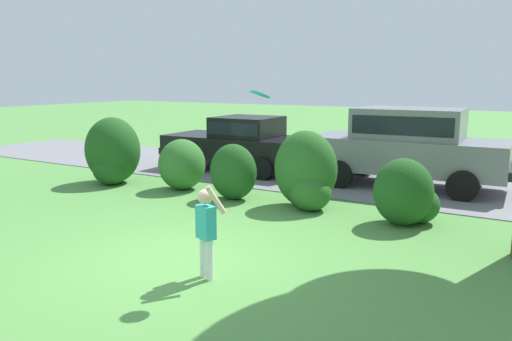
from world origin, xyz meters
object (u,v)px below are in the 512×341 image
(child_thrower, at_px, (206,226))
(parked_sedan, at_px, (241,141))
(frisbee, at_px, (259,94))
(parked_suv, at_px, (408,143))

(child_thrower, bearing_deg, parked_sedan, 118.89)
(child_thrower, distance_m, frisbee, 1.84)
(parked_suv, relative_size, child_thrower, 3.70)
(parked_sedan, xyz_separation_m, child_thrower, (3.83, -6.95, -0.13))
(parked_sedan, bearing_deg, child_thrower, -61.11)
(parked_sedan, relative_size, parked_suv, 0.93)
(parked_sedan, distance_m, child_thrower, 7.93)
(parked_sedan, distance_m, frisbee, 7.96)
(parked_suv, bearing_deg, child_thrower, -96.56)
(child_thrower, bearing_deg, parked_suv, 83.44)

